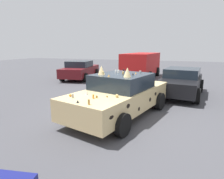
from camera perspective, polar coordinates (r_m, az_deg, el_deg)
name	(u,v)px	position (r m, az deg, el deg)	size (l,w,h in m)	color
ground_plane	(120,115)	(6.80, 2.40, -7.61)	(60.00, 60.00, 0.00)	#47474C
art_car_decorated	(120,95)	(6.60, 2.55, -1.64)	(4.75, 2.88, 1.75)	#D8BC7F
parked_van_behind_right	(142,64)	(15.15, 8.91, 7.59)	(5.20, 2.45, 1.91)	#B21919
parked_sedan_far_left	(80,70)	(14.73, -9.52, 5.87)	(4.47, 2.40, 1.37)	#5B1419
parked_sedan_near_left	(181,81)	(10.06, 20.06, 2.29)	(4.20, 2.38, 1.33)	black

